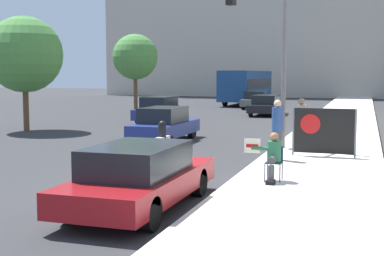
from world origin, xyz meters
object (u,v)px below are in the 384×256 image
Objects in this scene: car_on_road_midblock at (160,110)px; car_on_road_distant at (266,105)px; car_on_road_nearest at (164,124)px; street_tree_near_curb at (24,55)px; parked_car_curbside at (140,176)px; jogger_on_sidewalk at (277,129)px; city_bus_on_road at (247,85)px; traffic_light_pole at (265,31)px; car_on_road_far_lane at (256,100)px; seated_protester at (273,155)px; motorcycle_on_road at (163,140)px; pedestrian_behind at (301,123)px; street_tree_midblock at (135,57)px; protest_banner at (323,131)px.

car_on_road_midblock reaches higher than car_on_road_distant.
street_tree_near_curb reaches higher than car_on_road_nearest.
car_on_road_distant reaches higher than parked_car_curbside.
city_bus_on_road is (-8.13, 32.97, 0.66)m from jogger_on_sidewalk.
car_on_road_far_lane is at bearing 101.87° from traffic_light_pole.
car_on_road_distant is at bearing -46.78° from jogger_on_sidewalk.
city_bus_on_road is at bearing -44.06° from jogger_on_sidewalk.
seated_protester is 0.19× the size of traffic_light_pole.
city_bus_on_road is 32.34m from motorcycle_on_road.
pedestrian_behind is 0.32× the size of street_tree_midblock.
car_on_road_midblock is 0.37× the size of city_bus_on_road.
car_on_road_distant is at bearing 105.53° from protest_banner.
protest_banner is 0.17× the size of city_bus_on_road.
traffic_light_pole is at bearing -80.16° from car_on_road_distant.
street_tree_midblock is (-9.17, 18.22, 3.49)m from motorcycle_on_road.
traffic_light_pole is 3.08× the size of motorcycle_on_road.
car_on_road_midblock reaches higher than parked_car_curbside.
car_on_road_far_lane is 7.18m from city_bus_on_road.
seated_protester is 0.67× the size of pedestrian_behind.
seated_protester is at bearing -58.58° from street_tree_midblock.
pedestrian_behind is 0.42× the size of car_on_road_nearest.
protest_banner is at bearing -73.52° from city_bus_on_road.
car_on_road_distant is at bearing 84.30° from car_on_road_nearest.
protest_banner reaches higher than motorcycle_on_road.
jogger_on_sidewalk is at bearing -78.88° from car_on_road_distant.
street_tree_midblock is at bearing -6.93° from pedestrian_behind.
car_on_road_midblock reaches higher than motorcycle_on_road.
car_on_road_far_lane is (-4.00, 32.46, 0.03)m from parked_car_curbside.
jogger_on_sidewalk reaches higher than car_on_road_far_lane.
car_on_road_far_lane reaches higher than car_on_road_distant.
street_tree_near_curb is 12.97m from street_tree_midblock.
seated_protester is at bearing -34.51° from street_tree_near_curb.
city_bus_on_road is 2.13× the size of street_tree_midblock.
city_bus_on_road is 5.85× the size of motorcycle_on_road.
parked_car_curbside is 27.99m from street_tree_midblock.
car_on_road_distant is 10.00m from street_tree_midblock.
car_on_road_nearest is (-3.56, 10.66, 0.03)m from parked_car_curbside.
protest_banner is 0.42× the size of parked_car_curbside.
street_tree_midblock is at bearing -110.47° from city_bus_on_road.
traffic_light_pole reaches higher than pedestrian_behind.
city_bus_on_road is at bearing 78.89° from street_tree_near_curb.
car_on_road_nearest is 8.70m from street_tree_near_curb.
pedestrian_behind reaches higher than car_on_road_nearest.
seated_protester is 0.21× the size of street_tree_midblock.
seated_protester is 0.21× the size of street_tree_near_curb.
protest_banner is (0.87, -1.47, -0.10)m from pedestrian_behind.
traffic_light_pole is 17.40m from car_on_road_distant.
car_on_road_midblock is 14.15m from car_on_road_far_lane.
parked_car_curbside is at bearing 105.38° from jogger_on_sidewalk.
street_tree_near_curb reaches higher than seated_protester.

